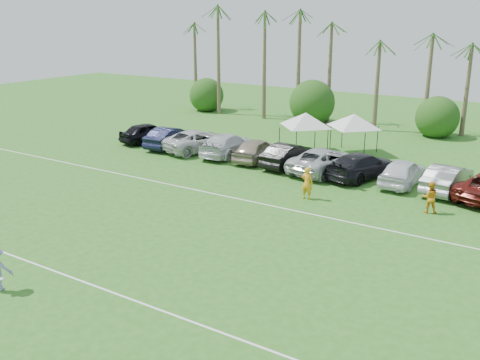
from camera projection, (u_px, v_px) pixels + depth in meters
The scene contains 27 objects.
ground at pixel (37, 301), 20.33m from camera, with size 120.00×120.00×0.00m, color #2D661E.
field_lines at pixel (171, 232), 26.78m from camera, with size 80.00×12.10×0.01m.
palm_tree_0 at pixel (186, 41), 59.99m from camera, with size 2.40×2.40×8.90m.
palm_tree_1 at pixel (223, 34), 57.18m from camera, with size 2.40×2.40×9.90m.
palm_tree_2 at pixel (264, 26), 54.37m from camera, with size 2.40×2.40×10.90m.
palm_tree_3 at pixel (299, 18), 52.08m from camera, with size 2.40×2.40×11.90m.
palm_tree_4 at pixel (336, 46), 50.80m from camera, with size 2.40×2.40×8.90m.
palm_tree_5 at pixel (378, 38), 48.50m from camera, with size 2.40×2.40×9.90m.
palm_tree_6 at pixel (424, 29), 46.21m from camera, with size 2.40×2.40×10.90m.
palm_tree_7 at pixel (475, 19), 43.92m from camera, with size 2.40×2.40×11.90m.
bush_tree_0 at pixel (214, 93), 60.95m from camera, with size 4.00×4.00×4.00m.
bush_tree_1 at pixel (319, 103), 54.32m from camera, with size 4.00×4.00×4.00m.
bush_tree_2 at pixel (441, 114), 48.20m from camera, with size 4.00×4.00×4.00m.
sideline_player_a at pixel (307, 183), 31.26m from camera, with size 0.71×0.47×1.94m, color orange.
sideline_player_b at pixel (430, 197), 29.12m from camera, with size 0.86×0.67×1.77m, color orange.
canopy_tent_left at pixel (306, 113), 41.07m from camera, with size 4.57×4.57×3.70m.
canopy_tent_right at pixel (354, 114), 40.81m from camera, with size 4.51×4.51×3.65m.
parked_car_0 at pixel (148, 132), 45.21m from camera, with size 1.99×4.95×1.69m, color black.
parked_car_1 at pixel (170, 137), 43.49m from camera, with size 1.78×5.12×1.69m, color black.
parked_car_2 at pixel (198, 141), 42.33m from camera, with size 2.80×6.07×1.69m, color silver.
parked_car_3 at pixel (228, 145), 41.04m from camera, with size 2.36×5.81×1.69m, color silver.
parked_car_4 at pixel (257, 150), 39.50m from camera, with size 1.99×4.95×1.69m, color gray.
parked_car_5 at pixel (289, 155), 38.04m from camera, with size 1.78×5.12×1.69m, color black.
parked_car_6 at pixel (324, 160), 36.63m from camera, with size 2.80×6.07×1.69m, color #B6B8BC.
parked_car_7 at pixel (362, 166), 35.33m from camera, with size 2.36×5.81×1.69m, color black.
parked_car_8 at pixel (403, 172), 33.92m from camera, with size 1.99×4.95×1.69m, color silver.
parked_car_9 at pixel (447, 178), 32.63m from camera, with size 1.78×5.12×1.69m, color gray.
Camera 1 is at (16.17, -11.11, 10.46)m, focal length 40.00 mm.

